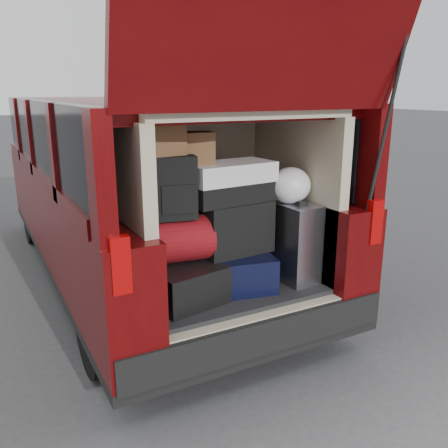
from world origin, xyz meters
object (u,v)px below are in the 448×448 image
at_px(red_duffel, 176,239).
at_px(black_soft_case, 233,227).
at_px(navy_hardshell, 234,268).
at_px(black_hardshell, 176,279).
at_px(silver_roller, 293,242).
at_px(backpack, 173,187).
at_px(twotone_duffel, 229,182).

height_order(red_duffel, black_soft_case, black_soft_case).
relative_size(red_duffel, black_soft_case, 0.93).
bearing_deg(navy_hardshell, black_hardshell, -168.16).
bearing_deg(red_duffel, black_hardshell, -121.17).
bearing_deg(silver_roller, backpack, 170.01).
bearing_deg(silver_roller, black_hardshell, 168.22).
bearing_deg(backpack, black_hardshell, 73.69).
xyz_separation_m(black_hardshell, red_duffel, (0.01, 0.01, 0.27)).
relative_size(red_duffel, twotone_duffel, 0.78).
relative_size(black_soft_case, twotone_duffel, 0.83).
bearing_deg(backpack, silver_roller, 5.42).
bearing_deg(black_soft_case, twotone_duffel, 140.86).
height_order(navy_hardshell, backpack, backpack).
relative_size(silver_roller, backpack, 1.42).
xyz_separation_m(navy_hardshell, red_duffel, (-0.43, 0.00, 0.27)).
xyz_separation_m(navy_hardshell, twotone_duffel, (-0.03, 0.02, 0.60)).
height_order(red_duffel, backpack, backpack).
xyz_separation_m(backpack, twotone_duffel, (0.42, 0.05, -0.01)).
height_order(black_hardshell, twotone_duffel, twotone_duffel).
relative_size(black_hardshell, red_duffel, 1.32).
relative_size(black_hardshell, black_soft_case, 1.24).
xyz_separation_m(black_hardshell, black_soft_case, (0.43, 0.01, 0.29)).
distance_m(silver_roller, twotone_duffel, 0.64).
bearing_deg(navy_hardshell, twotone_duffel, 156.44).
xyz_separation_m(red_duffel, twotone_duffel, (0.40, 0.02, 0.33)).
distance_m(silver_roller, red_duffel, 0.86).
height_order(black_hardshell, red_duffel, red_duffel).
bearing_deg(navy_hardshell, black_soft_case, 155.71).
bearing_deg(twotone_duffel, black_soft_case, -40.04).
distance_m(navy_hardshell, black_soft_case, 0.30).
bearing_deg(backpack, navy_hardshell, 14.88).
height_order(silver_roller, twotone_duffel, twotone_duffel).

